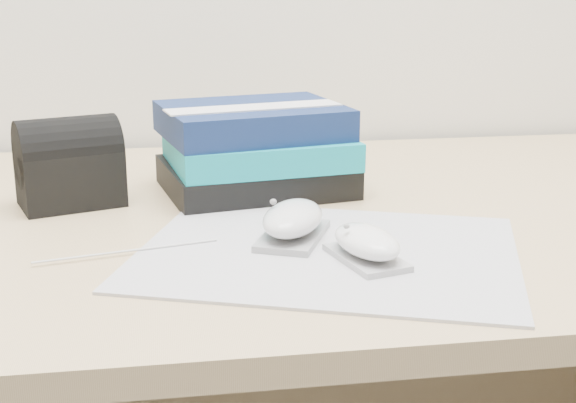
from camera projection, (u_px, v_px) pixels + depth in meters
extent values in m
cube|color=tan|center=(333.00, 218.00, 1.04)|extent=(1.60, 0.80, 0.03)
cube|color=tan|center=(288.00, 344.00, 1.50)|extent=(1.52, 0.03, 0.35)
cube|color=gray|center=(327.00, 252.00, 0.87)|extent=(0.48, 0.43, 0.00)
cube|color=gray|center=(293.00, 236.00, 0.90)|extent=(0.10, 0.13, 0.01)
ellipsoid|color=silver|center=(293.00, 218.00, 0.90)|extent=(0.10, 0.13, 0.03)
ellipsoid|color=gray|center=(273.00, 202.00, 0.89)|extent=(0.01, 0.01, 0.01)
cube|color=#9C9C9E|center=(366.00, 258.00, 0.84)|extent=(0.08, 0.11, 0.01)
ellipsoid|color=white|center=(367.00, 241.00, 0.83)|extent=(0.08, 0.11, 0.03)
ellipsoid|color=gray|center=(346.00, 226.00, 0.82)|extent=(0.01, 0.01, 0.01)
cylinder|color=silver|center=(128.00, 251.00, 0.86)|extent=(0.19, 0.05, 0.00)
cube|color=black|center=(255.00, 176.00, 1.11)|extent=(0.27, 0.23, 0.04)
cube|color=#0E92A0|center=(259.00, 150.00, 1.10)|extent=(0.26, 0.22, 0.04)
cube|color=#11224F|center=(252.00, 120.00, 1.09)|extent=(0.27, 0.23, 0.04)
cube|color=silver|center=(254.00, 107.00, 1.06)|extent=(0.24, 0.10, 0.00)
cube|color=black|center=(70.00, 178.00, 1.04)|extent=(0.15, 0.12, 0.07)
cylinder|color=black|center=(68.00, 151.00, 1.03)|extent=(0.15, 0.12, 0.09)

